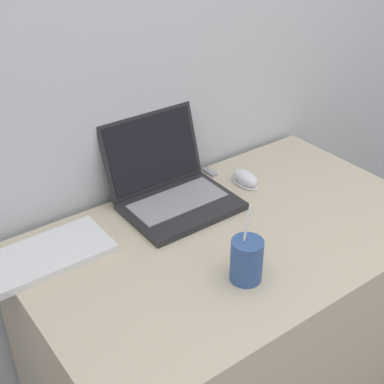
{
  "coord_description": "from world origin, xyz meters",
  "views": [
    {
      "loc": [
        -0.79,
        -0.54,
        1.6
      ],
      "look_at": [
        -0.05,
        0.47,
        0.82
      ],
      "focal_mm": 50.0,
      "sensor_mm": 36.0,
      "label": 1
    }
  ],
  "objects_px": {
    "laptop": "(170,186)",
    "usb_stick": "(210,172)",
    "external_keyboard": "(28,262)",
    "computer_mouse": "(245,178)",
    "drink_cup": "(247,260)"
  },
  "relations": [
    {
      "from": "drink_cup",
      "to": "external_keyboard",
      "type": "xyz_separation_m",
      "value": [
        -0.41,
        0.36,
        -0.05
      ]
    },
    {
      "from": "laptop",
      "to": "drink_cup",
      "type": "xyz_separation_m",
      "value": [
        -0.05,
        -0.39,
        0.0
      ]
    },
    {
      "from": "external_keyboard",
      "to": "computer_mouse",
      "type": "bearing_deg",
      "value": -1.57
    },
    {
      "from": "computer_mouse",
      "to": "external_keyboard",
      "type": "relative_size",
      "value": 0.25
    },
    {
      "from": "drink_cup",
      "to": "usb_stick",
      "type": "bearing_deg",
      "value": 61.64
    },
    {
      "from": "laptop",
      "to": "computer_mouse",
      "type": "bearing_deg",
      "value": -12.57
    },
    {
      "from": "external_keyboard",
      "to": "drink_cup",
      "type": "bearing_deg",
      "value": -41.4
    },
    {
      "from": "drink_cup",
      "to": "computer_mouse",
      "type": "height_order",
      "value": "drink_cup"
    },
    {
      "from": "laptop",
      "to": "computer_mouse",
      "type": "distance_m",
      "value": 0.25
    },
    {
      "from": "external_keyboard",
      "to": "usb_stick",
      "type": "distance_m",
      "value": 0.66
    },
    {
      "from": "computer_mouse",
      "to": "external_keyboard",
      "type": "bearing_deg",
      "value": 178.43
    },
    {
      "from": "laptop",
      "to": "usb_stick",
      "type": "bearing_deg",
      "value": 18.01
    },
    {
      "from": "external_keyboard",
      "to": "usb_stick",
      "type": "relative_size",
      "value": 7.09
    },
    {
      "from": "drink_cup",
      "to": "external_keyboard",
      "type": "distance_m",
      "value": 0.55
    },
    {
      "from": "usb_stick",
      "to": "laptop",
      "type": "bearing_deg",
      "value": -161.99
    }
  ]
}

